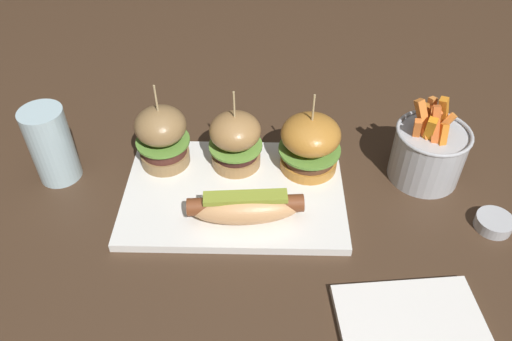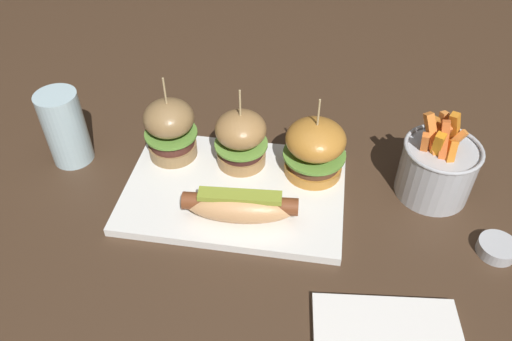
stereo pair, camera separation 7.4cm
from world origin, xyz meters
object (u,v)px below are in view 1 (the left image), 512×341
Objects in this scene: platter_main at (234,192)px; hot_dog at (246,207)px; slider_center at (236,140)px; slider_right at (310,143)px; fries_bucket at (428,152)px; slider_left at (162,136)px; water_glass at (51,145)px; sauce_ramekin at (494,222)px.

hot_dog reaches higher than platter_main.
slider_right is at bearing -2.65° from slider_center.
slider_center is at bearing 178.54° from fries_bucket.
hot_dog is at bearing -80.72° from slider_center.
slider_center is (-0.02, 0.12, 0.02)m from hot_dog.
fries_bucket is at bearing -1.30° from slider_left.
hot_dog is (0.02, -0.06, 0.03)m from platter_main.
slider_left is 0.42m from fries_bucket.
water_glass reaches higher than platter_main.
hot_dog is at bearing -130.20° from slider_right.
slider_right reaches higher than hot_dog.
slider_center and slider_right have the same top height.
hot_dog is 1.14× the size of slider_left.
slider_right is (0.10, 0.11, 0.02)m from hot_dog.
platter_main is 0.14m from slider_left.
slider_right is (0.23, -0.01, -0.00)m from slider_left.
water_glass is (-0.28, 0.04, 0.06)m from platter_main.
fries_bucket is 0.14m from sauce_ramekin.
hot_dog is 0.15m from slider_right.
sauce_ramekin is 0.68m from water_glass.
slider_center reaches higher than fries_bucket.
slider_left is at bearing 179.10° from slider_center.
slider_center is at bearing 99.28° from hot_dog.
platter_main is at bearing -8.28° from water_glass.
slider_center is at bearing 162.87° from sauce_ramekin.
platter_main is at bearing 108.80° from hot_dog.
water_glass reaches higher than hot_dog.
slider_left is at bearing 166.50° from sauce_ramekin.
fries_bucket is at bearing -1.46° from slider_center.
slider_center is 2.58× the size of sauce_ramekin.
slider_right is at bearing 49.80° from hot_dog.
fries_bucket is (0.28, 0.11, 0.01)m from hot_dog.
slider_right is at bearing 179.29° from fries_bucket.
slider_center is at bearing 177.35° from slider_right.
slider_left is at bearing 7.24° from water_glass.
fries_bucket reaches higher than hot_dog.
slider_left is at bearing 138.01° from hot_dog.
platter_main is 0.07m from hot_dog.
hot_dog is 1.21× the size of slider_center.
hot_dog is at bearing -158.33° from fries_bucket.
platter_main is at bearing 171.59° from sauce_ramekin.
water_glass is (-0.40, -0.01, 0.00)m from slider_right.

